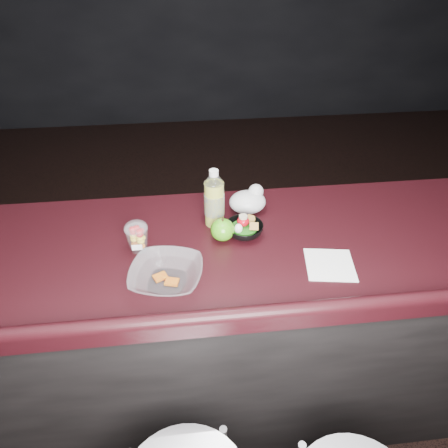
{
  "coord_description": "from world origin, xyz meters",
  "views": [
    {
      "loc": [
        -0.07,
        -0.82,
        1.94
      ],
      "look_at": [
        0.05,
        0.31,
        1.1
      ],
      "focal_mm": 32.0,
      "sensor_mm": 36.0,
      "label": 1
    }
  ],
  "objects_px": {
    "fruit_cup": "(137,236)",
    "green_apple": "(223,230)",
    "lemonade_bottle": "(214,202)",
    "snack_bowl": "(244,229)",
    "takeout_bowl": "(166,275)"
  },
  "relations": [
    {
      "from": "takeout_bowl",
      "to": "green_apple",
      "type": "bearing_deg",
      "value": 44.82
    },
    {
      "from": "green_apple",
      "to": "lemonade_bottle",
      "type": "bearing_deg",
      "value": 101.41
    },
    {
      "from": "lemonade_bottle",
      "to": "green_apple",
      "type": "height_order",
      "value": "lemonade_bottle"
    },
    {
      "from": "fruit_cup",
      "to": "snack_bowl",
      "type": "height_order",
      "value": "fruit_cup"
    },
    {
      "from": "lemonade_bottle",
      "to": "takeout_bowl",
      "type": "relative_size",
      "value": 0.84
    },
    {
      "from": "green_apple",
      "to": "snack_bowl",
      "type": "bearing_deg",
      "value": 12.1
    },
    {
      "from": "fruit_cup",
      "to": "snack_bowl",
      "type": "xyz_separation_m",
      "value": [
        0.38,
        0.04,
        -0.03
      ]
    },
    {
      "from": "fruit_cup",
      "to": "green_apple",
      "type": "height_order",
      "value": "fruit_cup"
    },
    {
      "from": "green_apple",
      "to": "fruit_cup",
      "type": "bearing_deg",
      "value": -175.08
    },
    {
      "from": "lemonade_bottle",
      "to": "snack_bowl",
      "type": "bearing_deg",
      "value": -39.2
    },
    {
      "from": "lemonade_bottle",
      "to": "snack_bowl",
      "type": "height_order",
      "value": "lemonade_bottle"
    },
    {
      "from": "lemonade_bottle",
      "to": "green_apple",
      "type": "xyz_separation_m",
      "value": [
        0.02,
        -0.1,
        -0.06
      ]
    },
    {
      "from": "lemonade_bottle",
      "to": "green_apple",
      "type": "relative_size",
      "value": 2.53
    },
    {
      "from": "lemonade_bottle",
      "to": "fruit_cup",
      "type": "distance_m",
      "value": 0.31
    },
    {
      "from": "takeout_bowl",
      "to": "lemonade_bottle",
      "type": "bearing_deg",
      "value": 58.84
    }
  ]
}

